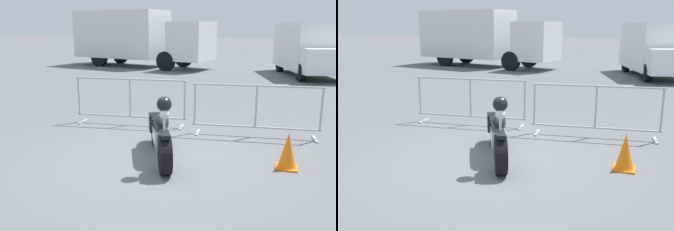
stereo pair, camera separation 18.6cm
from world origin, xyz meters
The scene contains 10 objects.
ground_plane centered at (0.00, 0.00, 0.00)m, with size 120.00×120.00×0.00m, color #5B5B5E.
motorcycle centered at (0.05, 0.15, 0.45)m, with size 1.07×1.96×1.19m.
crowd_barrier_near centered at (-1.34, 1.94, 0.56)m, with size 2.57×0.74×1.07m.
crowd_barrier_far centered at (1.44, 1.94, 0.56)m, with size 2.57×0.74×1.07m.
box_truck centered at (-6.33, 13.37, 1.64)m, with size 7.98×3.59×2.98m.
delivery_van centered at (2.54, 12.38, 1.24)m, with size 3.38×5.36×2.31m.
parked_car_green centered at (-11.82, 23.28, 0.69)m, with size 2.25×4.22×1.36m.
parked_car_silver centered at (-8.81, 23.36, 0.78)m, with size 2.53×4.75×1.53m.
parked_car_white centered at (-5.79, 23.95, 0.71)m, with size 2.32×4.34×1.40m.
traffic_cone centered at (2.13, 0.34, 0.29)m, with size 0.34×0.34×0.59m.
Camera 1 is at (2.19, -5.57, 2.22)m, focal length 40.00 mm.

